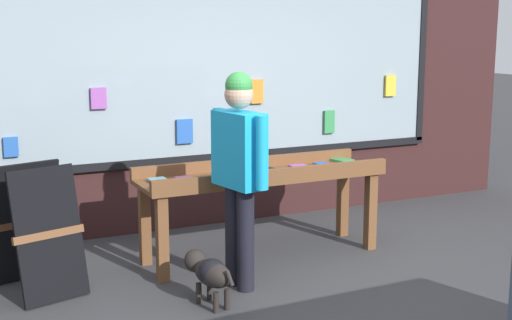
{
  "coord_description": "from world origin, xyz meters",
  "views": [
    {
      "loc": [
        -2.71,
        -4.53,
        2.1
      ],
      "look_at": [
        -0.15,
        0.91,
        0.95
      ],
      "focal_mm": 50.0,
      "sensor_mm": 36.0,
      "label": 1
    }
  ],
  "objects_px": {
    "person_browsing": "(239,163)",
    "display_table_main": "(261,182)",
    "sandwich_board_sign": "(37,228)",
    "small_dog": "(209,272)"
  },
  "relations": [
    {
      "from": "person_browsing",
      "to": "small_dog",
      "type": "height_order",
      "value": "person_browsing"
    },
    {
      "from": "display_table_main",
      "to": "person_browsing",
      "type": "height_order",
      "value": "person_browsing"
    },
    {
      "from": "person_browsing",
      "to": "small_dog",
      "type": "relative_size",
      "value": 2.96
    },
    {
      "from": "person_browsing",
      "to": "display_table_main",
      "type": "bearing_deg",
      "value": -49.24
    },
    {
      "from": "display_table_main",
      "to": "sandwich_board_sign",
      "type": "distance_m",
      "value": 1.98
    },
    {
      "from": "person_browsing",
      "to": "sandwich_board_sign",
      "type": "bearing_deg",
      "value": 56.79
    },
    {
      "from": "small_dog",
      "to": "sandwich_board_sign",
      "type": "relative_size",
      "value": 0.58
    },
    {
      "from": "display_table_main",
      "to": "person_browsing",
      "type": "relative_size",
      "value": 1.29
    },
    {
      "from": "small_dog",
      "to": "sandwich_board_sign",
      "type": "distance_m",
      "value": 1.43
    },
    {
      "from": "small_dog",
      "to": "sandwich_board_sign",
      "type": "bearing_deg",
      "value": 41.05
    }
  ]
}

